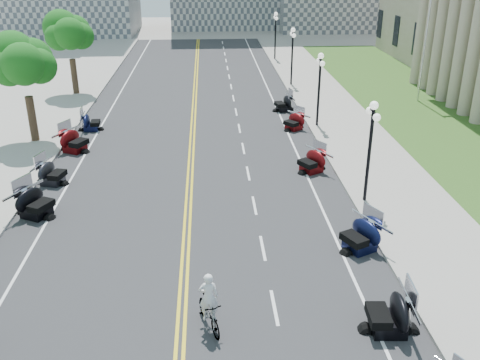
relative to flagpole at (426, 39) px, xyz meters
name	(u,v)px	position (x,y,z in m)	size (l,w,h in m)	color
ground	(186,251)	(-18.00, -22.00, -5.00)	(160.00, 160.00, 0.00)	gray
road	(191,161)	(-18.00, -12.00, -5.00)	(16.00, 90.00, 0.01)	#333335
centerline_yellow_a	(189,161)	(-18.12, -12.00, -4.99)	(0.12, 90.00, 0.00)	yellow
centerline_yellow_b	(193,161)	(-17.88, -12.00, -4.99)	(0.12, 90.00, 0.00)	yellow
edge_line_north	(300,159)	(-11.60, -12.00, -4.99)	(0.12, 90.00, 0.00)	white
edge_line_south	(80,164)	(-24.40, -12.00, -4.99)	(0.12, 90.00, 0.00)	white
lane_dash_5	(274,307)	(-14.80, -26.00, -4.99)	(0.12, 2.00, 0.00)	white
lane_dash_6	(263,248)	(-14.80, -22.00, -4.99)	(0.12, 2.00, 0.00)	white
lane_dash_7	(254,205)	(-14.80, -18.00, -4.99)	(0.12, 2.00, 0.00)	white
lane_dash_8	(248,173)	(-14.80, -14.00, -4.99)	(0.12, 2.00, 0.00)	white
lane_dash_9	(243,148)	(-14.80, -10.00, -4.99)	(0.12, 2.00, 0.00)	white
lane_dash_10	(239,128)	(-14.80, -6.00, -4.99)	(0.12, 2.00, 0.00)	white
lane_dash_11	(236,112)	(-14.80, -2.00, -4.99)	(0.12, 2.00, 0.00)	white
lane_dash_12	(233,98)	(-14.80, 2.00, -4.99)	(0.12, 2.00, 0.00)	white
lane_dash_13	(231,87)	(-14.80, 6.00, -4.99)	(0.12, 2.00, 0.00)	white
lane_dash_14	(229,77)	(-14.80, 10.00, -4.99)	(0.12, 2.00, 0.00)	white
lane_dash_15	(227,68)	(-14.80, 14.00, -4.99)	(0.12, 2.00, 0.00)	white
lane_dash_16	(226,60)	(-14.80, 18.00, -4.99)	(0.12, 2.00, 0.00)	white
lane_dash_17	(225,54)	(-14.80, 22.00, -4.99)	(0.12, 2.00, 0.00)	white
lane_dash_18	(224,48)	(-14.80, 26.00, -4.99)	(0.12, 2.00, 0.00)	white
lane_dash_19	(222,43)	(-14.80, 30.00, -4.99)	(0.12, 2.00, 0.00)	white
sidewalk_north	(368,156)	(-7.50, -12.00, -4.92)	(5.00, 90.00, 0.15)	#9E9991
sidewalk_south	(7,164)	(-28.50, -12.00, -4.92)	(5.00, 90.00, 0.15)	#9E9991
lawn	(431,116)	(-0.50, -4.00, -4.95)	(9.00, 60.00, 0.10)	#356023
street_lamp_2	(369,153)	(-9.40, -18.00, -2.40)	(0.50, 1.20, 4.90)	black
street_lamp_3	(319,90)	(-9.40, -6.00, -2.40)	(0.50, 1.20, 4.90)	black
street_lamp_4	(292,57)	(-9.40, 6.00, -2.40)	(0.50, 1.20, 4.90)	black
street_lamp_5	(275,36)	(-9.40, 18.00, -2.40)	(0.50, 1.20, 4.90)	black
flagpole	(426,39)	(0.00, 0.00, 0.00)	(1.10, 0.20, 10.00)	silver
tree_3	(24,68)	(-28.00, -8.00, -0.25)	(4.80, 4.80, 9.20)	#235619
tree_4	(70,37)	(-28.00, 4.00, -0.25)	(4.80, 4.80, 9.20)	#235619
motorcycle_n_4	(389,312)	(-11.27, -27.43, -4.26)	(2.12, 2.12, 1.48)	black
motorcycle_n_5	(361,234)	(-10.83, -22.35, -4.28)	(2.07, 2.07, 1.45)	black
motorcycle_n_7	(312,160)	(-11.27, -13.93, -4.32)	(1.94, 1.94, 1.36)	#590A0C
motorcycle_n_9	(294,121)	(-11.10, -6.48, -4.37)	(1.79, 1.79, 1.25)	#590A0C
motorcycle_n_10	(284,102)	(-11.18, -1.95, -4.33)	(1.92, 1.92, 1.34)	black
motorcycle_s_6	(35,201)	(-25.00, -18.45, -4.24)	(2.16, 2.16, 1.51)	black
motorcycle_s_7	(52,172)	(-25.20, -14.75, -4.32)	(1.93, 1.93, 1.35)	black
motorcycle_s_8	(74,140)	(-25.10, -9.88, -4.25)	(2.14, 2.14, 1.50)	#590A0C
motorcycle_s_9	(91,121)	(-24.90, -5.78, -4.35)	(1.84, 1.84, 1.29)	black
bicycle	(209,314)	(-17.07, -26.92, -4.43)	(0.53, 1.89, 1.14)	#A51414
cyclist_rider	(208,276)	(-17.07, -26.92, -2.99)	(0.63, 0.42, 1.74)	white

